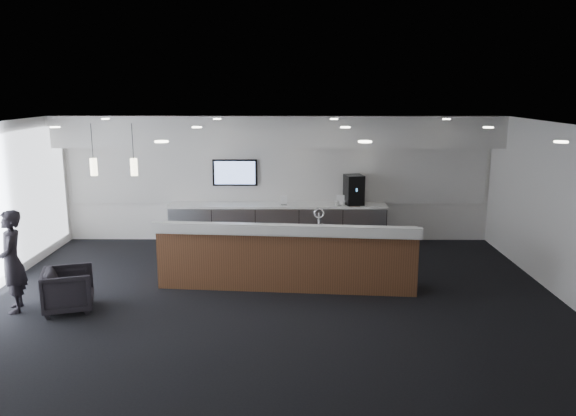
{
  "coord_description": "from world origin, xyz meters",
  "views": [
    {
      "loc": [
        0.34,
        -9.12,
        3.58
      ],
      "look_at": [
        0.26,
        1.3,
        1.36
      ],
      "focal_mm": 35.0,
      "sensor_mm": 36.0,
      "label": 1
    }
  ],
  "objects_px": {
    "service_counter": "(287,257)",
    "armchair": "(68,290)",
    "lounge_guest": "(12,261)",
    "coffee_machine": "(354,190)"
  },
  "relations": [
    {
      "from": "coffee_machine",
      "to": "armchair",
      "type": "height_order",
      "value": "coffee_machine"
    },
    {
      "from": "coffee_machine",
      "to": "service_counter",
      "type": "bearing_deg",
      "value": -129.19
    },
    {
      "from": "armchair",
      "to": "lounge_guest",
      "type": "bearing_deg",
      "value": 73.53
    },
    {
      "from": "service_counter",
      "to": "armchair",
      "type": "relative_size",
      "value": 6.13
    },
    {
      "from": "armchair",
      "to": "lounge_guest",
      "type": "height_order",
      "value": "lounge_guest"
    },
    {
      "from": "service_counter",
      "to": "armchair",
      "type": "distance_m",
      "value": 3.75
    },
    {
      "from": "coffee_machine",
      "to": "lounge_guest",
      "type": "relative_size",
      "value": 0.41
    },
    {
      "from": "service_counter",
      "to": "armchair",
      "type": "bearing_deg",
      "value": -157.29
    },
    {
      "from": "armchair",
      "to": "service_counter",
      "type": "bearing_deg",
      "value": -89.62
    },
    {
      "from": "lounge_guest",
      "to": "armchair",
      "type": "bearing_deg",
      "value": 68.09
    }
  ]
}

